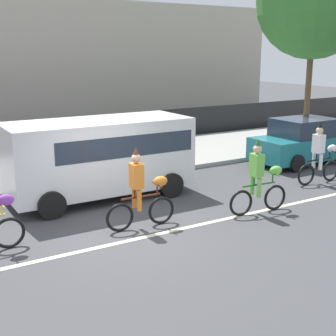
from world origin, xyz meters
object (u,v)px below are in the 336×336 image
object	(u,v)px
parade_cyclist_orange	(141,193)
parade_cyclist_zebra	(320,157)
parked_van_white	(102,152)
parked_car_teal	(305,142)
parade_cyclist_lime	(260,181)

from	to	relation	value
parade_cyclist_orange	parade_cyclist_zebra	xyz separation A→B (m)	(6.47, 0.52, 0.00)
parked_van_white	parked_car_teal	bearing A→B (deg)	0.65
parked_car_teal	parade_cyclist_lime	bearing A→B (deg)	-146.93
parked_van_white	parked_car_teal	world-z (taller)	parked_van_white
parade_cyclist_lime	parade_cyclist_zebra	xyz separation A→B (m)	(3.46, 1.14, 0.00)
parade_cyclist_orange	parked_car_teal	world-z (taller)	parade_cyclist_orange
parked_van_white	parade_cyclist_orange	bearing A→B (deg)	-93.65
parade_cyclist_lime	parked_car_teal	bearing A→B (deg)	33.07
parade_cyclist_zebra	parked_car_teal	bearing A→B (deg)	52.70
parade_cyclist_zebra	parade_cyclist_orange	bearing A→B (deg)	-175.38
parked_van_white	parade_cyclist_zebra	bearing A→B (deg)	-18.61
parade_cyclist_zebra	parade_cyclist_lime	bearing A→B (deg)	-161.80
parade_cyclist_zebra	parked_van_white	bearing A→B (deg)	161.39
parade_cyclist_orange	parade_cyclist_lime	distance (m)	3.07
parade_cyclist_orange	parked_car_teal	size ratio (longest dim) A/B	0.47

